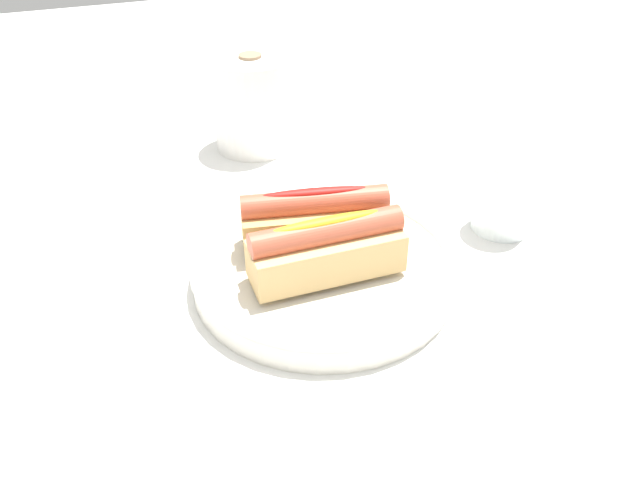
% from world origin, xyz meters
% --- Properties ---
extents(ground_plane, '(2.40, 2.40, 0.00)m').
position_xyz_m(ground_plane, '(0.00, 0.00, 0.00)').
color(ground_plane, white).
extents(serving_bowl, '(0.27, 0.27, 0.03)m').
position_xyz_m(serving_bowl, '(-0.00, 0.01, 0.02)').
color(serving_bowl, silver).
rests_on(serving_bowl, ground_plane).
extents(hotdog_front, '(0.15, 0.05, 0.06)m').
position_xyz_m(hotdog_front, '(-0.01, -0.02, 0.06)').
color(hotdog_front, '#DBB270').
rests_on(hotdog_front, serving_bowl).
extents(hotdog_back, '(0.16, 0.08, 0.06)m').
position_xyz_m(hotdog_back, '(-0.00, 0.04, 0.06)').
color(hotdog_back, tan).
rests_on(hotdog_back, serving_bowl).
extents(water_glass, '(0.07, 0.07, 0.09)m').
position_xyz_m(water_glass, '(0.23, 0.04, 0.04)').
color(water_glass, white).
rests_on(water_glass, ground_plane).
extents(paper_towel_roll, '(0.11, 0.11, 0.13)m').
position_xyz_m(paper_towel_roll, '(0.02, 0.34, 0.07)').
color(paper_towel_roll, white).
rests_on(paper_towel_roll, ground_plane).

